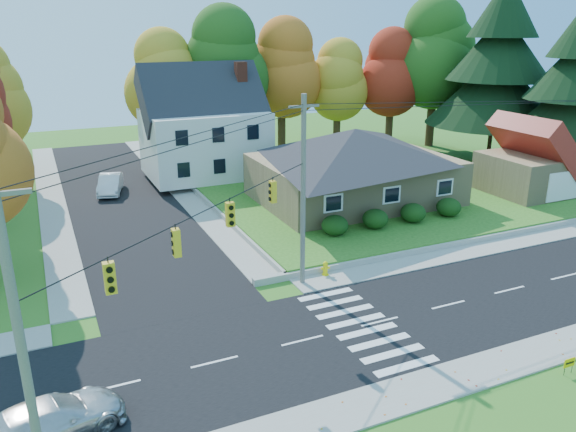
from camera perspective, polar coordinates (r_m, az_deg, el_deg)
name	(u,v)px	position (r m, az deg, el deg)	size (l,w,h in m)	color
ground	(380,322)	(26.91, 9.31, -10.58)	(120.00, 120.00, 0.00)	#3D7923
road_main	(380,322)	(26.91, 9.31, -10.56)	(90.00, 8.00, 0.02)	black
road_cross	(118,196)	(47.45, -16.86, 1.99)	(8.00, 44.00, 0.02)	black
sidewalk_north	(329,279)	(30.68, 4.16, -6.42)	(90.00, 2.00, 0.08)	#9C9A90
sidewalk_south	(451,380)	(23.57, 16.24, -15.68)	(90.00, 2.00, 0.08)	#9C9A90
lawn	(373,180)	(49.88, 8.59, 3.68)	(30.00, 30.00, 0.50)	#3D7923
ranch_house	(354,164)	(42.45, 6.73, 5.30)	(14.60, 10.60, 5.40)	tan
colonial_house	(205,128)	(49.90, -8.46, 8.80)	(10.40, 8.40, 9.60)	silver
garage	(534,163)	(48.37, 23.68, 4.99)	(7.30, 6.30, 4.60)	tan
hedge_row	(394,216)	(37.79, 10.77, 0.03)	(10.70, 1.70, 1.27)	#163A10
traffic_infrastructure	(367,209)	(25.81, 7.98, 0.69)	(38.10, 10.66, 10.00)	#666059
tree_lot_0	(163,80)	(54.71, -12.58, 13.37)	(6.72, 6.72, 12.51)	#3F2A19
tree_lot_1	(228,64)	(55.23, -6.15, 15.10)	(7.84, 7.84, 14.60)	#3F2A19
tree_lot_2	(281,68)	(58.36, -0.68, 14.76)	(7.28, 7.28, 13.56)	#3F2A19
tree_lot_3	(338,80)	(60.25, 5.10, 13.57)	(6.16, 6.16, 11.47)	#3F2A19
tree_lot_4	(392,73)	(62.53, 10.54, 14.13)	(6.72, 6.72, 12.51)	#3F2A19
tree_lot_5	(436,54)	(63.19, 14.81, 15.66)	(8.40, 8.40, 15.64)	#3F2A19
conifer_east_a	(499,67)	(57.92, 20.60, 14.00)	(12.80, 12.80, 16.96)	#3F2A19
silver_sedan	(49,421)	(21.19, -23.10, -18.60)	(2.03, 4.99, 1.45)	silver
white_car	(110,184)	(48.15, -17.61, 3.11)	(1.63, 4.68, 1.54)	silver
fire_hydrant	(325,269)	(30.96, 3.82, -5.41)	(0.50, 0.39, 0.87)	yellow
yard_sign	(569,363)	(25.35, 26.68, -13.20)	(0.57, 0.04, 0.71)	black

